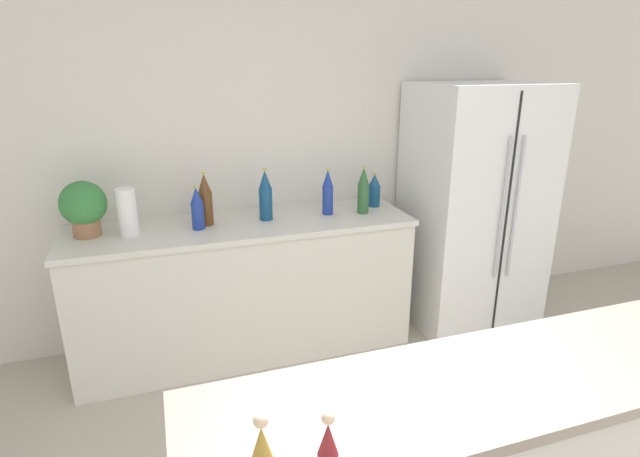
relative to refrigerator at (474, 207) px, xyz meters
name	(u,v)px	position (x,y,z in m)	size (l,w,h in m)	color
wall_back	(302,148)	(-1.15, 0.40, 0.42)	(8.00, 0.06, 2.55)	silver
back_counter	(246,287)	(-1.64, 0.07, -0.41)	(2.12, 0.63, 0.88)	silver
refrigerator	(474,207)	(0.00, 0.00, 0.00)	(0.88, 0.73, 1.71)	white
potted_plant	(84,206)	(-2.53, 0.11, 0.21)	(0.26, 0.26, 0.32)	#9E6B47
paper_towel_roll	(127,212)	(-2.30, 0.04, 0.17)	(0.11, 0.11, 0.28)	white
back_bottle_0	(328,192)	(-1.08, 0.08, 0.18)	(0.07, 0.07, 0.31)	navy
back_bottle_1	(265,196)	(-1.49, 0.09, 0.19)	(0.08, 0.08, 0.33)	navy
back_bottle_2	(363,191)	(-0.85, 0.03, 0.18)	(0.08, 0.08, 0.31)	#2D6033
back_bottle_3	(197,209)	(-1.91, 0.03, 0.16)	(0.07, 0.07, 0.26)	navy
back_bottle_4	(374,191)	(-0.71, 0.15, 0.14)	(0.08, 0.08, 0.23)	navy
back_bottle_5	(205,200)	(-1.85, 0.10, 0.19)	(0.08, 0.08, 0.33)	brown
wise_man_figurine_blue	(262,441)	(-1.96, -1.99, 0.19)	(0.05, 0.05, 0.13)	#B28933
wise_man_figurine_crimson	(328,436)	(-1.82, -2.02, 0.18)	(0.05, 0.05, 0.12)	maroon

